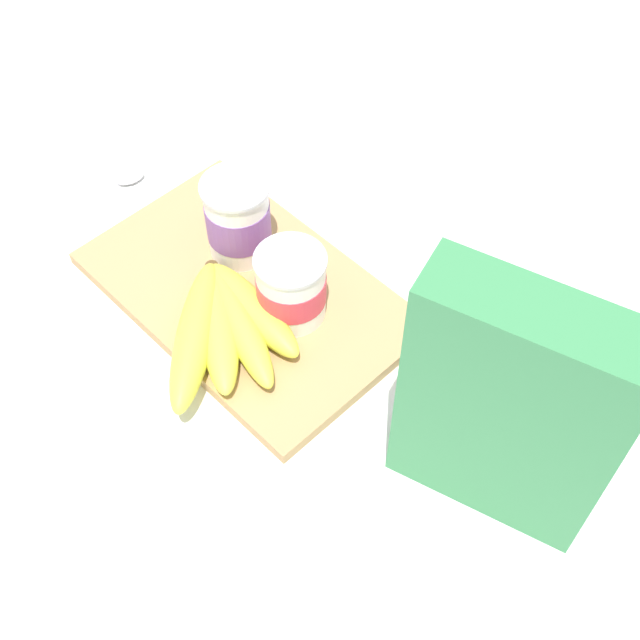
% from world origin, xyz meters
% --- Properties ---
extents(ground_plane, '(2.40, 2.40, 0.00)m').
position_xyz_m(ground_plane, '(0.00, 0.00, 0.00)').
color(ground_plane, white).
extents(cutting_board, '(0.35, 0.22, 0.02)m').
position_xyz_m(cutting_board, '(0.00, 0.00, 0.01)').
color(cutting_board, tan).
rests_on(cutting_board, ground_plane).
extents(cereal_box, '(0.19, 0.11, 0.26)m').
position_xyz_m(cereal_box, '(0.32, 0.01, 0.13)').
color(cereal_box, '#38844C').
rests_on(cereal_box, ground_plane).
extents(yogurt_cup_front, '(0.07, 0.07, 0.10)m').
position_xyz_m(yogurt_cup_front, '(-0.05, 0.03, 0.06)').
color(yogurt_cup_front, white).
rests_on(yogurt_cup_front, cutting_board).
extents(yogurt_cup_back, '(0.07, 0.07, 0.08)m').
position_xyz_m(yogurt_cup_back, '(0.06, 0.01, 0.06)').
color(yogurt_cup_back, white).
rests_on(yogurt_cup_back, cutting_board).
extents(banana_bunch, '(0.18, 0.17, 0.04)m').
position_xyz_m(banana_bunch, '(0.03, -0.06, 0.03)').
color(banana_bunch, '#DFDD43').
rests_on(banana_bunch, cutting_board).
extents(spoon, '(0.06, 0.13, 0.01)m').
position_xyz_m(spoon, '(-0.25, -0.01, 0.01)').
color(spoon, silver).
rests_on(spoon, ground_plane).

